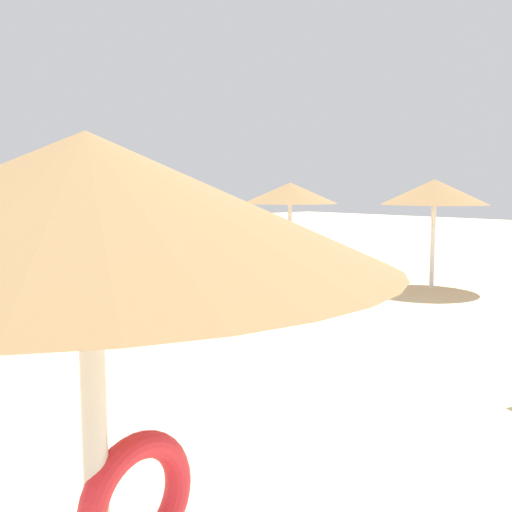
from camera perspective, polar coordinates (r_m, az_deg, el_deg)
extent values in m
plane|color=beige|center=(11.14, 10.27, -7.48)|extent=(80.00, 80.00, 0.00)
cylinder|color=silver|center=(17.27, -16.05, 1.56)|extent=(0.12, 0.12, 2.51)
cone|color=olive|center=(17.22, -16.20, 6.30)|extent=(3.08, 3.08, 0.54)
cylinder|color=silver|center=(16.98, 3.24, 1.43)|extent=(0.12, 0.12, 2.33)
cone|color=olive|center=(16.92, 3.27, 6.02)|extent=(2.68, 2.68, 0.59)
cylinder|color=silver|center=(3.18, -14.97, -21.38)|extent=(0.12, 0.12, 2.41)
cone|color=olive|center=(2.81, -15.82, 5.09)|extent=(2.85, 2.85, 0.63)
torus|color=red|center=(3.31, -11.23, -21.89)|extent=(0.71, 0.26, 0.70)
cylinder|color=silver|center=(16.33, 16.52, 0.97)|extent=(0.12, 0.12, 2.34)
cone|color=olive|center=(16.26, 16.68, 5.88)|extent=(2.76, 2.76, 0.65)
cube|color=white|center=(19.49, -14.09, -0.72)|extent=(1.79, 1.40, 0.12)
cube|color=white|center=(18.80, -15.45, -0.23)|extent=(0.70, 0.77, 0.45)
cylinder|color=silver|center=(18.89, -14.51, -1.48)|extent=(0.06, 0.06, 0.22)
cylinder|color=silver|center=(19.14, -15.61, -1.41)|extent=(0.06, 0.06, 0.22)
cylinder|color=silver|center=(19.89, -12.61, -1.03)|extent=(0.06, 0.06, 0.22)
cylinder|color=silver|center=(20.13, -13.67, -0.97)|extent=(0.06, 0.06, 0.22)
cube|color=white|center=(18.46, 0.34, -0.92)|extent=(1.52, 1.75, 0.12)
cube|color=white|center=(19.22, 0.12, 0.16)|extent=(0.77, 0.72, 0.46)
cylinder|color=silver|center=(19.06, -0.49, -1.20)|extent=(0.06, 0.06, 0.22)
cylinder|color=silver|center=(19.10, 0.83, -1.19)|extent=(0.06, 0.06, 0.22)
cylinder|color=silver|center=(17.87, -0.18, -1.72)|extent=(0.06, 0.06, 0.22)
cylinder|color=silver|center=(17.91, 1.22, -1.70)|extent=(0.06, 0.06, 0.22)
cube|color=brown|center=(23.73, -1.57, 1.15)|extent=(1.53, 0.55, 0.08)
cube|color=brown|center=(23.37, -2.52, 0.46)|extent=(0.16, 0.37, 0.41)
cube|color=brown|center=(24.14, -0.64, 0.66)|extent=(0.16, 0.37, 0.41)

